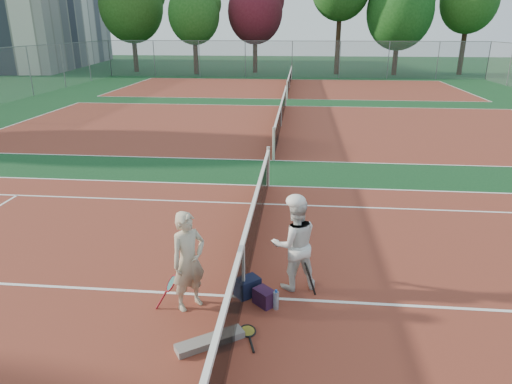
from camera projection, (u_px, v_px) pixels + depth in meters
ground at (244, 297)px, 7.34m from camera, size 130.00×130.00×0.00m
court_main at (244, 297)px, 7.34m from camera, size 23.77×10.97×0.01m
court_far_a at (281, 126)px, 19.97m from camera, size 23.77×10.97×0.01m
court_far_b at (289, 88)px, 32.61m from camera, size 23.77×10.97×0.01m
net_main at (243, 269)px, 7.17m from camera, size 0.10×10.98×1.02m
net_far_a at (281, 115)px, 19.80m from camera, size 0.10×10.98×1.02m
net_far_b at (290, 80)px, 32.43m from camera, size 0.10×10.98×1.02m
fence_back at (292, 59)px, 38.65m from camera, size 32.00×0.06×3.00m
player_a at (189, 261)px, 6.85m from camera, size 0.67×0.68×1.57m
player_b at (295, 244)px, 7.38m from camera, size 0.90×0.79×1.57m
racket_red at (172, 291)px, 7.02m from camera, size 0.43×0.39×0.52m
racket_black_held at (307, 280)px, 7.29m from camera, size 0.26×0.31×0.58m
racket_spare at (248, 331)px, 6.50m from camera, size 0.43×0.65×0.03m
sports_bag_navy at (247, 287)px, 7.35m from camera, size 0.46×0.45×0.30m
sports_bag_purple at (264, 297)px, 7.10m from camera, size 0.39×0.39×0.27m
net_cover_canvas at (210, 341)px, 6.24m from camera, size 0.93×0.72×0.10m
water_bottle at (276, 301)px, 6.98m from camera, size 0.09×0.09×0.30m
tree_back_0 at (131, 5)px, 42.31m from camera, size 5.88×5.88×9.37m
tree_back_1 at (194, 14)px, 40.63m from camera, size 4.58×4.58×7.80m
tree_back_maroon at (255, 12)px, 41.72m from camera, size 5.03×5.03×8.32m
tree_back_4 at (400, 11)px, 39.58m from camera, size 5.73×5.73×8.69m
tree_back_5 at (470, 0)px, 39.51m from camera, size 4.91×4.91×9.13m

